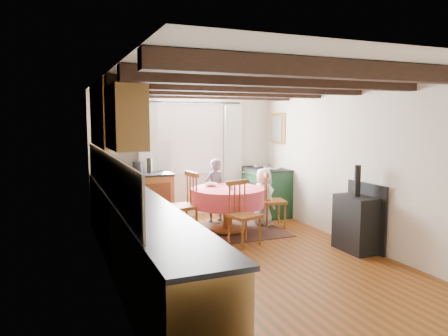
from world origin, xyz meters
name	(u,v)px	position (x,y,z in m)	size (l,w,h in m)	color
floor	(246,258)	(0.00, 0.00, 0.00)	(3.60, 5.50, 0.00)	brown
ceiling	(247,79)	(0.00, 0.00, 2.40)	(3.60, 5.50, 0.00)	white
wall_back	(186,155)	(0.00, 2.75, 1.20)	(3.60, 0.00, 2.40)	silver
wall_front	(407,213)	(0.00, -2.75, 1.20)	(3.60, 0.00, 2.40)	silver
wall_left	(108,178)	(-1.80, 0.00, 1.20)	(0.00, 5.50, 2.40)	silver
wall_right	(355,165)	(1.80, 0.00, 1.20)	(0.00, 5.50, 2.40)	silver
beam_a	(346,70)	(0.00, -2.00, 2.31)	(3.60, 0.16, 0.16)	black
beam_b	(287,80)	(0.00, -1.00, 2.31)	(3.60, 0.16, 0.16)	black
beam_c	(247,86)	(0.00, 0.00, 2.31)	(3.60, 0.16, 0.16)	black
beam_d	(219,91)	(0.00, 1.00, 2.31)	(3.60, 0.16, 0.16)	black
beam_e	(198,94)	(0.00, 2.00, 2.31)	(3.60, 0.16, 0.16)	black
splash_left	(107,175)	(-1.78, 0.30, 1.20)	(0.02, 4.50, 0.55)	beige
splash_back	(134,157)	(-1.00, 2.73, 1.20)	(1.40, 0.02, 0.55)	beige
base_cabinet_left	(135,238)	(-1.50, 0.00, 0.44)	(0.60, 5.30, 0.88)	brown
base_cabinet_back	(135,200)	(-1.05, 2.45, 0.44)	(1.30, 0.60, 0.88)	brown
worktop_left	(136,201)	(-1.48, 0.00, 0.90)	(0.64, 5.30, 0.04)	black
worktop_back	(135,175)	(-1.05, 2.43, 0.90)	(1.30, 0.64, 0.04)	black
wall_cabinet_glass	(108,114)	(-1.63, 1.20, 1.95)	(0.34, 1.80, 0.90)	brown
wall_cabinet_solid	(126,118)	(-1.63, -0.30, 1.90)	(0.34, 0.90, 0.70)	brown
window_frame	(191,134)	(0.10, 2.73, 1.60)	(1.34, 0.03, 1.54)	white
window_pane	(191,134)	(0.10, 2.74, 1.60)	(1.20, 0.01, 1.40)	white
curtain_left	(148,162)	(-0.75, 2.65, 1.10)	(0.35, 0.10, 2.10)	silver
curtain_right	(233,159)	(0.95, 2.65, 1.10)	(0.35, 0.10, 2.10)	silver
curtain_rod	(192,102)	(0.10, 2.65, 2.20)	(0.03, 0.03, 2.00)	black
wall_picture	(278,128)	(1.77, 2.30, 1.70)	(0.04, 0.50, 0.60)	gold
wall_plate	(236,128)	(1.05, 2.72, 1.70)	(0.30, 0.30, 0.02)	silver
rug	(228,231)	(0.29, 1.34, 0.01)	(1.82, 1.42, 0.01)	#2C231C
dining_table	(228,210)	(0.29, 1.34, 0.37)	(1.22, 1.22, 0.74)	#F83C3D
chair_near	(244,213)	(0.22, 0.54, 0.49)	(0.42, 0.44, 0.97)	#9B5C26
chair_left	(182,204)	(-0.49, 1.41, 0.52)	(0.44, 0.47, 1.04)	#9B5C26
chair_right	(273,199)	(1.17, 1.36, 0.49)	(0.42, 0.44, 0.97)	#9B5C26
aga_range	(265,191)	(1.47, 2.23, 0.47)	(0.67, 1.03, 0.95)	#15381F
cast_iron_stove	(356,208)	(1.58, -0.32, 0.62)	(0.37, 0.62, 1.24)	black
child_far	(214,191)	(0.33, 2.05, 0.59)	(0.43, 0.28, 1.17)	#45444F
child_right	(264,197)	(1.05, 1.51, 0.51)	(0.50, 0.32, 1.02)	silver
bowl_a	(211,185)	(0.10, 1.65, 0.76)	(0.21, 0.21, 0.05)	silver
bowl_b	(210,184)	(0.10, 1.68, 0.77)	(0.19, 0.19, 0.06)	silver
cup	(230,186)	(0.31, 1.28, 0.79)	(0.10, 0.10, 0.10)	silver
canister_tall	(117,167)	(-1.35, 2.45, 1.05)	(0.15, 0.15, 0.26)	#262628
canister_wide	(138,167)	(-0.97, 2.56, 1.02)	(0.18, 0.18, 0.20)	#262628
canister_slim	(149,166)	(-0.78, 2.43, 1.05)	(0.10, 0.10, 0.27)	#262628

